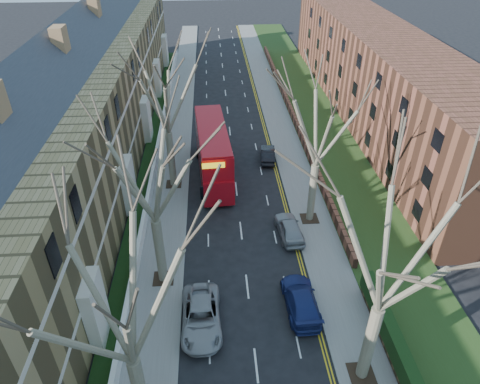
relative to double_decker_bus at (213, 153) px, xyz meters
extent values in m
cube|color=slate|center=(-4.01, 9.40, -2.30)|extent=(3.00, 102.00, 0.12)
cube|color=slate|center=(7.99, 9.40, -2.30)|extent=(3.00, 102.00, 0.12)
cube|color=olive|center=(-11.81, 1.40, 2.64)|extent=(9.00, 78.00, 10.00)
cube|color=#2E3138|center=(-11.81, 1.40, 8.64)|extent=(4.67, 78.00, 4.67)
cube|color=silver|center=(-7.36, 1.40, 1.14)|extent=(0.12, 78.00, 0.35)
cube|color=silver|center=(-7.36, 1.40, 4.64)|extent=(0.12, 78.00, 0.35)
cube|color=brown|center=(19.49, 13.40, 2.64)|extent=(8.00, 54.00, 10.00)
cube|color=brown|center=(9.69, 13.40, -1.79)|extent=(0.35, 54.00, 0.90)
cube|color=white|center=(-5.66, 1.40, -1.74)|extent=(0.30, 78.00, 1.00)
cube|color=#263E16|center=(12.49, 9.40, -2.21)|extent=(6.00, 102.00, 0.06)
cylinder|color=brown|center=(-3.71, -13.60, 0.30)|extent=(0.64, 0.64, 5.07)
cube|color=#2D2116|center=(-3.71, -13.60, -2.22)|extent=(1.40, 1.40, 0.05)
cylinder|color=brown|center=(-3.71, -1.60, 0.39)|extent=(0.60, 0.60, 5.25)
cube|color=#2D2116|center=(-3.71, -1.60, -2.22)|extent=(1.40, 1.40, 0.05)
cylinder|color=brown|center=(7.69, -21.60, 0.39)|extent=(0.64, 0.64, 5.25)
cube|color=#2D2116|center=(7.69, -21.60, -2.22)|extent=(1.40, 1.40, 0.05)
cylinder|color=brown|center=(7.69, -7.60, 0.30)|extent=(0.60, 0.60, 5.07)
cube|color=#2D2116|center=(7.69, -7.60, -2.22)|extent=(1.40, 1.40, 0.05)
cube|color=#A50B14|center=(0.00, 0.00, -0.86)|extent=(3.40, 11.62, 2.29)
cube|color=#A50B14|center=(0.00, 0.00, 1.33)|extent=(3.36, 11.05, 2.08)
cube|color=black|center=(0.00, 0.00, -0.39)|extent=(3.36, 10.71, 0.94)
cube|color=black|center=(0.00, 0.00, 1.43)|extent=(3.34, 10.48, 0.94)
imported|color=#939498|center=(-1.07, -17.56, -1.63)|extent=(2.50, 5.24, 1.44)
imported|color=navy|center=(5.22, -16.66, -1.65)|extent=(2.12, 4.93, 1.42)
imported|color=gray|center=(5.69, -9.46, -1.64)|extent=(2.06, 4.35, 1.44)
imported|color=black|center=(5.49, 2.53, -1.71)|extent=(1.80, 4.04, 1.29)
camera|label=1|loc=(0.08, -34.97, 19.16)|focal=32.00mm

